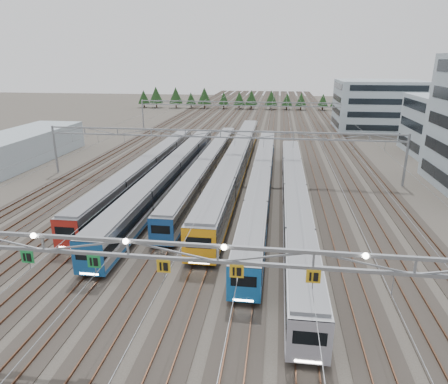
# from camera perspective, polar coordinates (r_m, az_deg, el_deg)

# --- Properties ---
(ground) EXTENTS (400.00, 400.00, 0.00)m
(ground) POSITION_cam_1_polar(r_m,az_deg,el_deg) (29.33, -12.45, -20.75)
(ground) COLOR #47423A
(ground) RESTS_ON ground
(track_bed) EXTENTS (54.00, 260.00, 5.42)m
(track_bed) POSITION_cam_1_polar(r_m,az_deg,el_deg) (122.62, 3.58, 10.48)
(track_bed) COLOR #2D2823
(track_bed) RESTS_ON ground
(train_a) EXTENTS (2.77, 51.57, 3.61)m
(train_a) POSITION_cam_1_polar(r_m,az_deg,el_deg) (64.22, -10.78, 3.40)
(train_a) COLOR black
(train_a) RESTS_ON ground
(train_b) EXTENTS (2.89, 55.19, 3.77)m
(train_b) POSITION_cam_1_polar(r_m,az_deg,el_deg) (60.36, -7.54, 2.69)
(train_b) COLOR black
(train_b) RESTS_ON ground
(train_c) EXTENTS (2.64, 55.04, 3.43)m
(train_c) POSITION_cam_1_polar(r_m,az_deg,el_deg) (65.52, -2.27, 3.93)
(train_c) COLOR black
(train_c) RESTS_ON ground
(train_d) EXTENTS (3.19, 65.45, 4.16)m
(train_d) POSITION_cam_1_polar(r_m,az_deg,el_deg) (66.58, 1.83, 4.50)
(train_d) COLOR black
(train_d) RESTS_ON ground
(train_e) EXTENTS (2.70, 60.30, 3.51)m
(train_e) POSITION_cam_1_polar(r_m,az_deg,el_deg) (58.81, 5.40, 2.21)
(train_e) COLOR black
(train_e) RESTS_ON ground
(train_f) EXTENTS (2.80, 55.00, 3.64)m
(train_f) POSITION_cam_1_polar(r_m,az_deg,el_deg) (50.53, 10.05, -0.65)
(train_f) COLOR black
(train_f) RESTS_ON ground
(gantry_near) EXTENTS (56.36, 0.61, 8.08)m
(gantry_near) POSITION_cam_1_polar(r_m,az_deg,el_deg) (25.43, -13.74, -8.37)
(gantry_near) COLOR gray
(gantry_near) RESTS_ON ground
(gantry_mid) EXTENTS (56.36, 0.36, 8.00)m
(gantry_mid) POSITION_cam_1_polar(r_m,az_deg,el_deg) (62.92, -0.49, 7.47)
(gantry_mid) COLOR gray
(gantry_mid) RESTS_ON ground
(gantry_far) EXTENTS (56.36, 0.36, 8.00)m
(gantry_far) POSITION_cam_1_polar(r_m,az_deg,el_deg) (107.17, 3.02, 11.98)
(gantry_far) COLOR gray
(gantry_far) RESTS_ON ground
(depot_bldg_mid) EXTENTS (14.00, 16.00, 11.59)m
(depot_bldg_mid) POSITION_cam_1_polar(r_m,az_deg,el_deg) (91.82, 29.36, 8.24)
(depot_bldg_mid) COLOR #A5BCC5
(depot_bldg_mid) RESTS_ON ground
(depot_bldg_north) EXTENTS (22.00, 18.00, 13.07)m
(depot_bldg_north) POSITION_cam_1_polar(r_m,az_deg,el_deg) (118.41, 21.15, 11.49)
(depot_bldg_north) COLOR #A5BCC5
(depot_bldg_north) RESTS_ON ground
(west_shed) EXTENTS (10.00, 30.00, 5.38)m
(west_shed) POSITION_cam_1_polar(r_m,az_deg,el_deg) (84.61, -26.98, 5.76)
(west_shed) COLOR #A5BCC5
(west_shed) RESTS_ON ground
(treeline) EXTENTS (100.10, 5.60, 7.02)m
(treeline) POSITION_cam_1_polar(r_m,az_deg,el_deg) (157.71, 5.45, 13.20)
(treeline) COLOR #332114
(treeline) RESTS_ON ground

